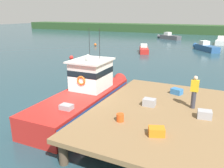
# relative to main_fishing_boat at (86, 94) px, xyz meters

# --- Properties ---
(ground_plane) EXTENTS (200.00, 200.00, 0.00)m
(ground_plane) POSITION_rel_main_fishing_boat_xyz_m (-0.19, -0.81, -1.01)
(ground_plane) COLOR #23424C
(dock) EXTENTS (6.00, 9.00, 1.20)m
(dock) POSITION_rel_main_fishing_boat_xyz_m (4.61, -0.81, 0.07)
(dock) COLOR #4C3D2D
(dock) RESTS_ON ground
(main_fishing_boat) EXTENTS (2.72, 9.84, 4.80)m
(main_fishing_boat) POSITION_rel_main_fishing_boat_xyz_m (0.00, 0.00, 0.00)
(main_fishing_boat) COLOR red
(main_fishing_boat) RESTS_ON ground
(crate_single_far) EXTENTS (0.66, 0.52, 0.36)m
(crate_single_far) POSITION_rel_main_fishing_boat_xyz_m (6.67, -0.85, 0.37)
(crate_single_far) COLOR #9E9EA3
(crate_single_far) RESTS_ON dock
(crate_stack_mid_dock) EXTENTS (0.72, 0.63, 0.32)m
(crate_stack_mid_dock) POSITION_rel_main_fishing_boat_xyz_m (5.18, -3.26, 0.35)
(crate_stack_mid_dock) COLOR orange
(crate_stack_mid_dock) RESTS_ON dock
(crate_single_by_cleat) EXTENTS (0.61, 0.45, 0.37)m
(crate_single_by_cleat) POSITION_rel_main_fishing_boat_xyz_m (4.05, -0.53, 0.38)
(crate_single_by_cleat) COLOR #9E9EA3
(crate_single_by_cleat) RESTS_ON dock
(crate_stack_near_edge) EXTENTS (0.71, 0.61, 0.32)m
(crate_stack_near_edge) POSITION_rel_main_fishing_boat_xyz_m (4.93, 1.88, 0.36)
(crate_stack_near_edge) COLOR #3370B2
(crate_stack_near_edge) RESTS_ON dock
(bait_bucket) EXTENTS (0.32, 0.32, 0.34)m
(bait_bucket) POSITION_rel_main_fishing_boat_xyz_m (3.44, -2.76, 0.36)
(bait_bucket) COLOR #E04C19
(bait_bucket) RESTS_ON dock
(deckhand_by_the_boat) EXTENTS (0.36, 0.22, 1.63)m
(deckhand_by_the_boat) POSITION_rel_main_fishing_boat_xyz_m (6.04, 0.13, 1.05)
(deckhand_by_the_boat) COLOR #383842
(deckhand_by_the_boat) RESTS_ON dock
(moored_boat_mid_harbor) EXTENTS (2.63, 4.78, 1.21)m
(moored_boat_mid_harbor) POSITION_rel_main_fishing_boat_xyz_m (-3.91, 22.48, -0.59)
(moored_boat_mid_harbor) COLOR red
(moored_boat_mid_harbor) RESTS_ON ground
(moored_boat_outer_mooring) EXTENTS (1.71, 5.90, 1.49)m
(moored_boat_outer_mooring) POSITION_rel_main_fishing_boat_xyz_m (6.16, 38.25, -0.49)
(moored_boat_outer_mooring) COLOR white
(moored_boat_outer_mooring) RESTS_ON ground
(moored_boat_off_the_point) EXTENTS (5.95, 4.03, 1.56)m
(moored_boat_off_the_point) POSITION_rel_main_fishing_boat_xyz_m (-4.66, 42.40, -0.47)
(moored_boat_off_the_point) COLOR #4C4C51
(moored_boat_off_the_point) RESTS_ON ground
(moored_boat_far_left) EXTENTS (4.47, 5.38, 1.49)m
(moored_boat_far_left) POSITION_rel_main_fishing_boat_xyz_m (4.28, 28.32, -0.49)
(moored_boat_far_left) COLOR #285184
(moored_boat_far_left) RESTS_ON ground
(mooring_buoy_spare_mooring) EXTENTS (0.51, 0.51, 0.51)m
(mooring_buoy_spare_mooring) POSITION_rel_main_fishing_boat_xyz_m (-10.33, 12.92, -0.75)
(mooring_buoy_spare_mooring) COLOR red
(mooring_buoy_spare_mooring) RESTS_ON ground
(mooring_buoy_inshore) EXTENTS (0.46, 0.46, 0.46)m
(mooring_buoy_inshore) POSITION_rel_main_fishing_boat_xyz_m (-14.05, 25.48, -0.78)
(mooring_buoy_inshore) COLOR #EA5B19
(mooring_buoy_inshore) RESTS_ON ground
(far_shoreline) EXTENTS (120.00, 8.00, 2.40)m
(far_shoreline) POSITION_rel_main_fishing_boat_xyz_m (-0.19, 61.19, 0.19)
(far_shoreline) COLOR #284723
(far_shoreline) RESTS_ON ground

